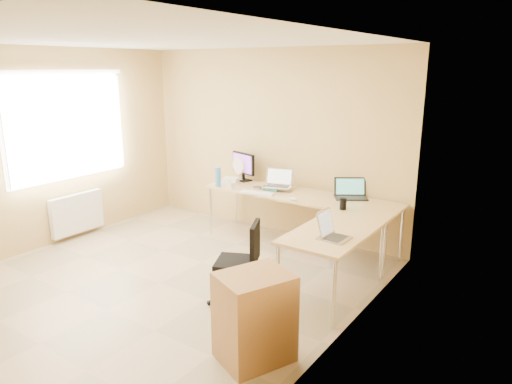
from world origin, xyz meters
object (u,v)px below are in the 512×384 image
Objects in this scene: desk_main at (299,221)px; desk_return at (333,263)px; water_bottle at (218,177)px; mug at (232,186)px; laptop_black at (351,189)px; cabinet at (254,319)px; laptop_return at (335,228)px; monitor at (243,167)px; laptop_center at (278,178)px; office_chair at (236,255)px; keyboard at (257,193)px; desk_fan at (241,170)px.

desk_main is 2.04× the size of desk_return.
mug is at bearing 0.00° from water_bottle.
cabinet is (0.31, -2.58, -0.50)m from laptop_black.
water_bottle is at bearing 69.46° from laptop_return.
mug is 2.19m from laptop_return.
monitor is 2.58m from laptop_return.
laptop_center is 1.81m from office_chair.
desk_return is at bearing -107.60° from laptop_black.
mug is at bearing 67.05° from laptop_return.
monitor is 0.51m from water_bottle.
keyboard is at bearing 154.12° from desk_return.
laptop_return is at bearing -48.71° from desk_main.
laptop_center is (-1.32, 1.01, 0.53)m from desk_return.
mug reaches higher than keyboard.
cabinet is at bearing -116.81° from laptop_black.
laptop_black reaches higher than cabinet.
laptop_return is at bearing 106.40° from cabinet.
monitor reaches higher than desk_main.
laptop_black is 1.60m from mug.
desk_fan is (-0.05, 0.00, -0.05)m from monitor.
desk_fan reaches higher than laptop_black.
monitor is 0.55m from mug.
laptop_center is at bearing 83.64° from office_chair.
laptop_return is (1.56, -0.94, 0.10)m from keyboard.
laptop_return is (0.46, -1.44, -0.02)m from laptop_black.
laptop_return is at bearing -64.71° from desk_return.
laptop_black reaches higher than desk_return.
laptop_return is at bearing -25.44° from mug.
laptop_return is (2.21, -0.94, -0.03)m from water_bottle.
desk_return is at bearing -52.79° from laptop_center.
desk_return is 2.43m from monitor.
keyboard is 0.42m from mug.
laptop_black is 1.51m from laptop_return.
laptop_black is 0.52× the size of cabinet.
monitor reaches higher than laptop_return.
laptop_center is 3.41× the size of mug.
water_bottle is at bearing 167.25° from keyboard.
keyboard is 1.62× the size of water_bottle.
monitor is at bearing 149.40° from desk_return.
laptop_return is at bearing -105.99° from laptop_black.
laptop_black is at bearing 120.62° from cabinet.
monitor is 0.73m from laptop_center.
cabinet is (1.29, -2.39, -0.54)m from laptop_center.
desk_main is 5.85× the size of keyboard.
laptop_center reaches higher than cabinet.
water_bottle is at bearing 162.17° from laptop_black.
laptop_return is (1.44, -1.25, -0.06)m from laptop_center.
monitor is 4.41× the size of mug.
laptop_black reaches higher than laptop_return.
desk_main is 1.24m from desk_fan.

